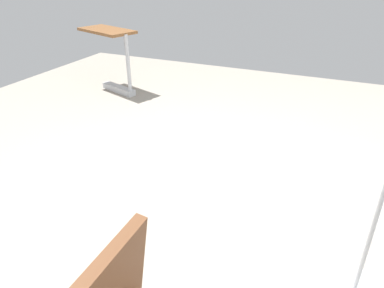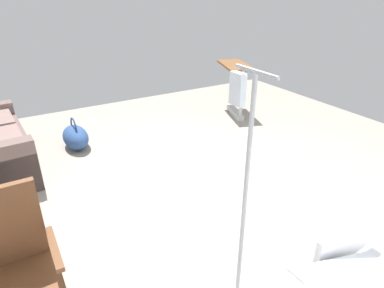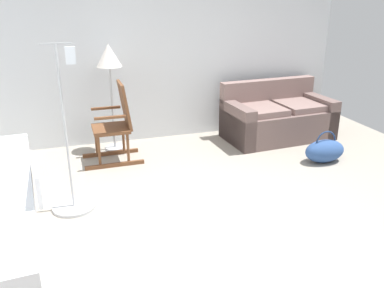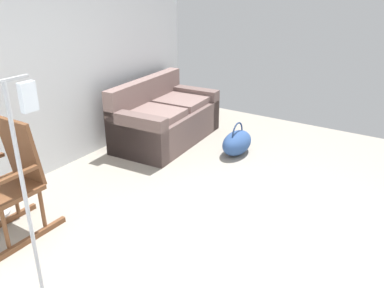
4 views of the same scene
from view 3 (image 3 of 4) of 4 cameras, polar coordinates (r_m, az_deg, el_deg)
The scene contains 7 objects.
ground_plane at distance 4.03m, azimuth 4.15°, elevation -11.06°, with size 6.91×6.91×0.00m, color gray.
back_wall at distance 6.06m, azimuth -5.13°, elevation 13.27°, with size 5.73×0.10×2.70m, color silver.
couch at distance 6.34m, azimuth 11.94°, elevation 3.57°, with size 1.65×0.95×0.85m.
rocking_chair at distance 5.36m, azimuth -10.65°, elevation 2.77°, with size 0.76×0.51×1.05m.
floor_lamp at distance 5.62m, azimuth -11.62°, elevation 11.14°, with size 0.34×0.34×1.48m.
duffel_bag at distance 5.61m, azimuth 18.22°, elevation -0.90°, with size 0.57×0.34×0.43m.
iv_pole at distance 4.34m, azimuth -16.49°, elevation -5.73°, with size 0.44×0.44×1.69m.
Camera 3 is at (-1.31, -3.18, 2.11)m, focal length 37.78 mm.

